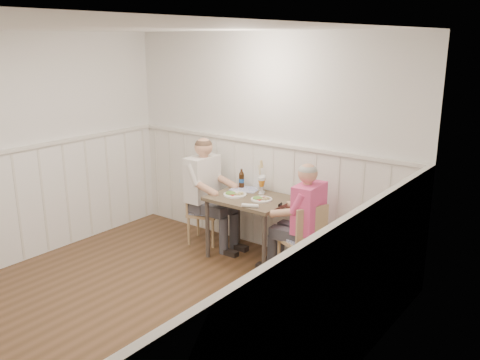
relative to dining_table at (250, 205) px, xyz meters
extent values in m
plane|color=#4A321C|center=(-0.09, -1.84, -0.65)|extent=(4.50, 4.50, 0.00)
cube|color=white|center=(-0.09, 0.41, 0.65)|extent=(4.00, 0.04, 2.60)
cube|color=white|center=(1.91, -1.84, 0.65)|extent=(0.04, 4.50, 2.60)
cube|color=white|center=(-0.09, -1.84, 1.94)|extent=(4.00, 4.50, 0.02)
cube|color=white|center=(-0.09, 0.39, 0.00)|extent=(3.98, 0.03, 1.30)
cube|color=white|center=(-2.08, -1.84, 0.00)|extent=(0.03, 4.48, 1.30)
cube|color=white|center=(1.89, -1.84, 0.00)|extent=(0.03, 4.48, 1.30)
cube|color=silver|center=(-0.09, 0.38, 0.67)|extent=(3.98, 0.06, 0.04)
cube|color=silver|center=(1.88, -1.84, 0.67)|extent=(0.06, 4.48, 0.04)
cube|color=brown|center=(0.00, 0.00, 0.08)|extent=(0.91, 0.70, 0.04)
cylinder|color=#3F3833|center=(-0.41, -0.30, -0.29)|extent=(0.05, 0.05, 0.71)
cylinder|color=#3F3833|center=(-0.41, 0.30, -0.29)|extent=(0.05, 0.05, 0.71)
cylinder|color=#3F3833|center=(0.41, -0.30, -0.29)|extent=(0.05, 0.05, 0.71)
cylinder|color=#3F3833|center=(0.41, 0.30, -0.29)|extent=(0.05, 0.05, 0.71)
cube|color=tan|center=(0.72, -0.06, -0.24)|extent=(0.52, 0.52, 0.04)
cube|color=#505FA9|center=(0.72, -0.06, -0.21)|extent=(0.47, 0.47, 0.03)
cube|color=tan|center=(0.89, -0.13, -0.01)|extent=(0.19, 0.38, 0.42)
cylinder|color=tan|center=(0.81, -0.29, -0.45)|extent=(0.03, 0.03, 0.39)
cylinder|color=tan|center=(0.50, -0.15, -0.45)|extent=(0.03, 0.03, 0.39)
cylinder|color=tan|center=(0.95, 0.03, -0.45)|extent=(0.03, 0.03, 0.39)
cylinder|color=tan|center=(0.64, 0.16, -0.45)|extent=(0.03, 0.03, 0.39)
cube|color=tan|center=(-0.74, 0.04, -0.26)|extent=(0.48, 0.48, 0.04)
cube|color=#505FA9|center=(-0.74, 0.04, -0.23)|extent=(0.44, 0.44, 0.03)
cube|color=tan|center=(-0.90, -0.01, -0.05)|extent=(0.16, 0.36, 0.39)
cylinder|color=tan|center=(-0.95, 0.14, -0.47)|extent=(0.03, 0.03, 0.37)
cylinder|color=tan|center=(-0.65, 0.25, -0.47)|extent=(0.03, 0.03, 0.37)
cylinder|color=tan|center=(-0.84, -0.16, -0.47)|extent=(0.03, 0.03, 0.37)
cylinder|color=tan|center=(-0.53, -0.05, -0.47)|extent=(0.03, 0.03, 0.37)
cube|color=#3F3F47|center=(0.78, -0.05, -0.44)|extent=(0.44, 0.40, 0.42)
cube|color=#3F3F47|center=(0.59, -0.06, -0.17)|extent=(0.41, 0.36, 0.12)
cube|color=#E75399|center=(0.78, -0.05, 0.15)|extent=(0.25, 0.43, 0.52)
sphere|color=tan|center=(0.78, -0.05, 0.52)|extent=(0.21, 0.21, 0.21)
sphere|color=#A5A5A0|center=(0.78, -0.05, 0.55)|extent=(0.20, 0.20, 0.20)
cube|color=black|center=(0.44, -0.07, 0.15)|extent=(0.02, 0.07, 0.12)
cube|color=#3F3F47|center=(-0.72, 0.00, -0.42)|extent=(0.44, 0.40, 0.45)
cube|color=#3F3F47|center=(-0.51, 0.00, -0.13)|extent=(0.42, 0.36, 0.13)
cube|color=white|center=(-0.72, 0.00, 0.20)|extent=(0.24, 0.44, 0.55)
sphere|color=tan|center=(-0.72, 0.00, 0.60)|extent=(0.22, 0.22, 0.22)
sphere|color=#4C3828|center=(-0.72, 0.00, 0.63)|extent=(0.21, 0.21, 0.21)
cylinder|color=white|center=(0.17, -0.01, 0.11)|extent=(0.24, 0.24, 0.02)
ellipsoid|color=#3F722D|center=(0.13, -0.04, 0.14)|extent=(0.12, 0.10, 0.05)
sphere|color=tan|center=(0.22, 0.00, 0.13)|extent=(0.03, 0.03, 0.03)
cube|color=#955751|center=(0.18, 0.04, 0.12)|extent=(0.07, 0.05, 0.01)
cylinder|color=white|center=(0.23, 0.04, 0.13)|extent=(0.05, 0.05, 0.03)
cylinder|color=white|center=(-0.18, -0.05, 0.11)|extent=(0.27, 0.27, 0.02)
ellipsoid|color=#3F722D|center=(-0.22, -0.08, 0.14)|extent=(0.13, 0.11, 0.05)
sphere|color=tan|center=(-0.12, -0.04, 0.14)|extent=(0.04, 0.04, 0.04)
cylinder|color=silver|center=(-0.01, 0.25, 0.11)|extent=(0.07, 0.07, 0.01)
cylinder|color=silver|center=(-0.01, 0.25, 0.15)|extent=(0.01, 0.01, 0.09)
cone|color=#C67316|center=(-0.01, 0.25, 0.23)|extent=(0.08, 0.08, 0.08)
cylinder|color=silver|center=(-0.01, 0.25, 0.29)|extent=(0.08, 0.08, 0.03)
cylinder|color=silver|center=(0.03, 0.18, 0.11)|extent=(0.07, 0.07, 0.01)
cylinder|color=silver|center=(0.03, 0.18, 0.15)|extent=(0.01, 0.01, 0.09)
cone|color=#C67316|center=(0.03, 0.18, 0.23)|extent=(0.08, 0.08, 0.08)
cylinder|color=silver|center=(0.03, 0.18, 0.29)|extent=(0.08, 0.08, 0.03)
cylinder|color=black|center=(-0.31, 0.25, 0.19)|extent=(0.06, 0.06, 0.17)
cone|color=black|center=(-0.31, 0.25, 0.29)|extent=(0.06, 0.06, 0.04)
cylinder|color=black|center=(-0.31, 0.25, 0.32)|extent=(0.03, 0.03, 0.03)
cylinder|color=#1B4992|center=(-0.31, 0.25, 0.19)|extent=(0.07, 0.07, 0.05)
cylinder|color=white|center=(0.21, -0.30, 0.12)|extent=(0.18, 0.11, 0.04)
cylinder|color=silver|center=(-0.09, 0.30, 0.14)|extent=(0.05, 0.05, 0.08)
cylinder|color=#DCC67E|center=(-0.09, 0.30, 0.29)|extent=(0.02, 0.02, 0.27)
cone|color=#DCC67E|center=(-0.09, 0.30, 0.45)|extent=(0.04, 0.04, 0.09)
cube|color=#505FA9|center=(-0.24, 0.22, 0.10)|extent=(0.38, 0.33, 0.01)
camera|label=1|loc=(3.27, -4.52, 1.87)|focal=38.00mm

